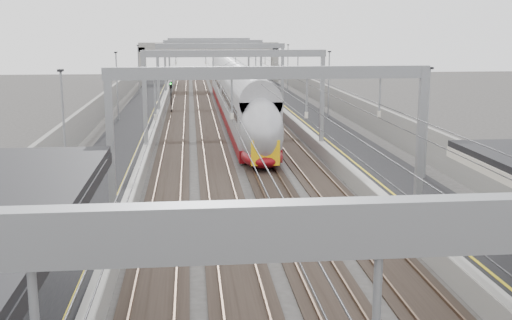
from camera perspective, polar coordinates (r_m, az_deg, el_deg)
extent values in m
cube|color=black|center=(49.25, -11.45, 1.37)|extent=(4.00, 120.00, 1.00)
cube|color=black|center=(50.26, 7.02, 1.72)|extent=(4.00, 120.00, 1.00)
cube|color=black|center=(49.11, -7.36, 0.93)|extent=(2.40, 140.00, 0.08)
cube|color=brown|center=(49.12, -8.21, 1.02)|extent=(0.07, 140.00, 0.14)
cube|color=brown|center=(49.08, -6.53, 1.05)|extent=(0.07, 140.00, 0.14)
cube|color=black|center=(49.12, -3.86, 1.00)|extent=(2.40, 140.00, 0.08)
cube|color=brown|center=(49.08, -4.71, 1.09)|extent=(0.07, 140.00, 0.14)
cube|color=brown|center=(49.13, -3.03, 1.12)|extent=(0.07, 140.00, 0.14)
cube|color=black|center=(49.31, -0.38, 1.07)|extent=(2.40, 140.00, 0.08)
cube|color=brown|center=(49.23, -1.21, 1.16)|extent=(0.07, 140.00, 0.14)
cube|color=brown|center=(49.37, 0.45, 1.19)|extent=(0.07, 140.00, 0.14)
cube|color=black|center=(49.68, 3.07, 1.13)|extent=(2.40, 140.00, 0.08)
cube|color=brown|center=(49.56, 2.25, 1.22)|extent=(0.07, 140.00, 0.14)
cube|color=brown|center=(49.78, 3.89, 1.25)|extent=(0.07, 140.00, 0.14)
cube|color=gray|center=(25.90, -12.79, 0.73)|extent=(0.28, 0.28, 6.60)
cube|color=gray|center=(27.38, 14.39, 1.23)|extent=(0.28, 0.28, 6.60)
cube|color=gray|center=(25.51, 1.22, 7.76)|extent=(13.00, 0.25, 0.50)
cube|color=gray|center=(45.62, -9.86, 5.45)|extent=(0.28, 0.28, 6.60)
cube|color=gray|center=(46.47, 5.90, 5.67)|extent=(0.28, 0.28, 6.60)
cube|color=gray|center=(45.40, -1.93, 9.45)|extent=(13.00, 0.25, 0.50)
cube|color=gray|center=(65.51, -8.70, 7.31)|extent=(0.28, 0.28, 6.60)
cube|color=gray|center=(66.11, 2.37, 7.47)|extent=(0.28, 0.28, 6.60)
cube|color=gray|center=(65.35, -3.17, 10.09)|extent=(13.00, 0.25, 0.50)
cube|color=gray|center=(85.45, -8.07, 8.30)|extent=(0.28, 0.28, 6.60)
cube|color=gray|center=(85.91, 0.45, 8.43)|extent=(0.28, 0.28, 6.60)
cube|color=gray|center=(85.33, -3.83, 10.44)|extent=(13.00, 0.25, 0.50)
cube|color=gray|center=(103.41, -7.71, 8.87)|extent=(0.28, 0.28, 6.60)
cube|color=gray|center=(103.80, -0.66, 8.98)|extent=(0.28, 0.28, 6.60)
cube|color=gray|center=(103.32, -4.21, 10.63)|extent=(13.00, 0.25, 0.50)
cylinder|color=#262628|center=(53.39, -7.39, 7.69)|extent=(0.03, 140.00, 0.03)
cylinder|color=#262628|center=(53.40, -4.14, 7.76)|extent=(0.03, 140.00, 0.03)
cylinder|color=#262628|center=(53.58, -0.90, 7.80)|extent=(0.03, 140.00, 0.03)
cylinder|color=#262628|center=(53.92, 2.30, 7.82)|extent=(0.03, 140.00, 0.03)
cube|color=gray|center=(103.34, -4.20, 10.00)|extent=(22.00, 2.20, 1.40)
cube|color=gray|center=(103.69, -10.04, 8.14)|extent=(1.00, 2.20, 6.20)
cube|color=gray|center=(104.32, 1.66, 8.33)|extent=(1.00, 2.20, 6.20)
cube|color=gray|center=(49.49, -15.19, 2.53)|extent=(0.30, 120.00, 3.20)
cube|color=gray|center=(50.89, 10.57, 2.98)|extent=(0.30, 120.00, 3.20)
cube|color=maroon|center=(55.02, -0.97, 2.80)|extent=(2.90, 24.74, 0.86)
cube|color=#9A9A9F|center=(54.74, -0.98, 4.91)|extent=(2.90, 24.74, 3.23)
cube|color=black|center=(46.58, -0.05, 0.76)|extent=(2.15, 2.58, 0.54)
cube|color=maroon|center=(79.92, -2.53, 5.55)|extent=(2.90, 24.74, 0.86)
cube|color=#9A9A9F|center=(79.74, -2.54, 7.01)|extent=(2.90, 24.74, 3.23)
cube|color=black|center=(71.38, -2.11, 4.55)|extent=(2.15, 2.58, 0.54)
ellipsoid|color=#9A9A9F|center=(42.38, 0.48, 2.50)|extent=(2.90, 5.59, 4.52)
cube|color=yellow|center=(40.29, 0.84, 0.62)|extent=(1.83, 0.12, 1.61)
cube|color=black|center=(40.48, 0.77, 3.00)|extent=(1.72, 0.61, 1.01)
cylinder|color=black|center=(70.18, -7.56, 5.33)|extent=(0.12, 0.12, 3.00)
cube|color=black|center=(70.02, -7.59, 6.63)|extent=(0.32, 0.22, 0.75)
sphere|color=#0CE526|center=(69.88, -7.60, 6.74)|extent=(0.16, 0.16, 0.16)
cylinder|color=black|center=(69.33, -0.60, 5.35)|extent=(0.12, 0.12, 3.00)
cube|color=black|center=(69.17, -0.60, 6.67)|extent=(0.32, 0.22, 0.75)
sphere|color=#0CE526|center=(69.03, -0.59, 6.78)|extent=(0.16, 0.16, 0.16)
cylinder|color=black|center=(77.13, 0.51, 5.99)|extent=(0.12, 0.12, 3.00)
cube|color=black|center=(76.99, 0.51, 7.17)|extent=(0.32, 0.22, 0.75)
sphere|color=red|center=(76.85, 0.53, 7.28)|extent=(0.16, 0.16, 0.16)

